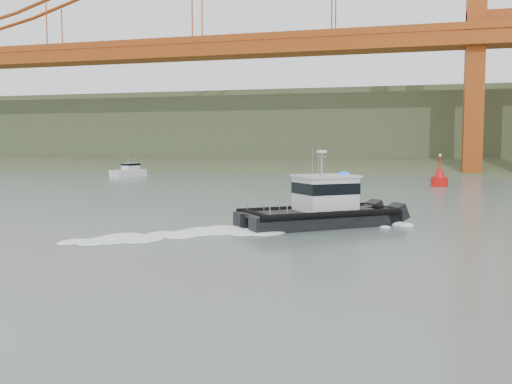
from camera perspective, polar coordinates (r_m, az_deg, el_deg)
ground at (r=26.80m, az=-3.44°, el=-6.27°), size 400.00×400.00×0.00m
headlands at (r=150.65m, az=12.12°, el=5.40°), size 500.00×105.36×27.12m
patrol_boat at (r=36.22m, az=6.50°, el=-1.43°), size 10.26×9.25×4.94m
motorboat at (r=92.34m, az=-12.58°, el=2.01°), size 3.75×6.59×3.44m
nav_buoy at (r=73.27m, az=17.88°, el=1.40°), size 2.02×2.02×4.21m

